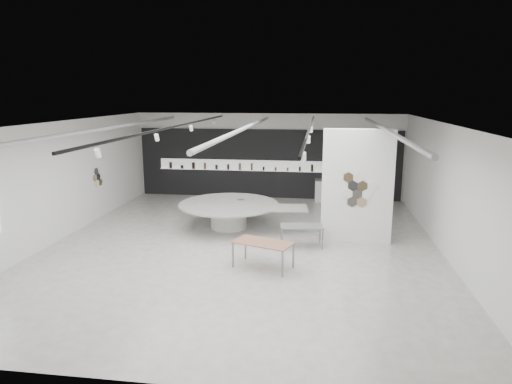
# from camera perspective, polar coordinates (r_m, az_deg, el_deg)

# --- Properties ---
(room) EXTENTS (12.02, 14.02, 3.82)m
(room) POSITION_cam_1_polar(r_m,az_deg,el_deg) (13.80, -2.14, 1.40)
(room) COLOR beige
(room) RESTS_ON ground
(back_wall_display) EXTENTS (11.80, 0.27, 3.10)m
(back_wall_display) POSITION_cam_1_polar(r_m,az_deg,el_deg) (20.66, 1.29, 3.52)
(back_wall_display) COLOR black
(back_wall_display) RESTS_ON ground
(partition_column) EXTENTS (2.20, 0.38, 3.60)m
(partition_column) POSITION_cam_1_polar(r_m,az_deg,el_deg) (14.68, 12.53, 0.67)
(partition_column) COLOR white
(partition_column) RESTS_ON ground
(display_island) EXTENTS (4.74, 3.86, 0.90)m
(display_island) POSITION_cam_1_polar(r_m,az_deg,el_deg) (16.09, -3.18, -2.50)
(display_island) COLOR white
(display_island) RESTS_ON ground
(sample_table_wood) EXTENTS (1.74, 1.28, 0.74)m
(sample_table_wood) POSITION_cam_1_polar(r_m,az_deg,el_deg) (12.40, 0.89, -6.51)
(sample_table_wood) COLOR #95644D
(sample_table_wood) RESTS_ON ground
(sample_table_stone) EXTENTS (1.38, 0.82, 0.67)m
(sample_table_stone) POSITION_cam_1_polar(r_m,az_deg,el_deg) (14.19, 5.73, -4.42)
(sample_table_stone) COLOR slate
(sample_table_stone) RESTS_ON ground
(kitchen_counter) EXTENTS (1.72, 0.69, 1.35)m
(kitchen_counter) POSITION_cam_1_polar(r_m,az_deg,el_deg) (20.34, 9.74, 0.19)
(kitchen_counter) COLOR white
(kitchen_counter) RESTS_ON ground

